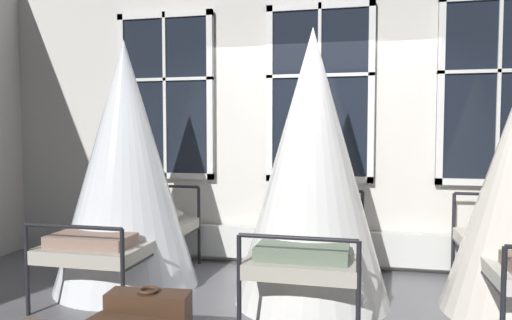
% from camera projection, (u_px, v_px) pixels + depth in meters
% --- Properties ---
extents(ground, '(18.72, 18.72, 0.00)m').
position_uv_depth(ground, '(308.00, 300.00, 4.32)').
color(ground, slate).
extents(back_wall_with_windows, '(7.77, 0.10, 3.55)m').
position_uv_depth(back_wall_with_windows, '(320.00, 110.00, 5.35)').
color(back_wall_with_windows, silver).
rests_on(back_wall_with_windows, ground).
extents(window_bank, '(4.82, 0.10, 2.86)m').
position_uv_depth(window_bank, '(319.00, 157.00, 5.27)').
color(window_bank, black).
rests_on(window_bank, ground).
extents(cot_first, '(1.39, 1.81, 2.42)m').
position_uv_depth(cot_first, '(126.00, 168.00, 4.65)').
color(cot_first, black).
rests_on(cot_first, ground).
extents(cot_second, '(1.39, 1.82, 2.45)m').
position_uv_depth(cot_second, '(312.00, 170.00, 4.24)').
color(cot_second, black).
rests_on(cot_second, ground).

